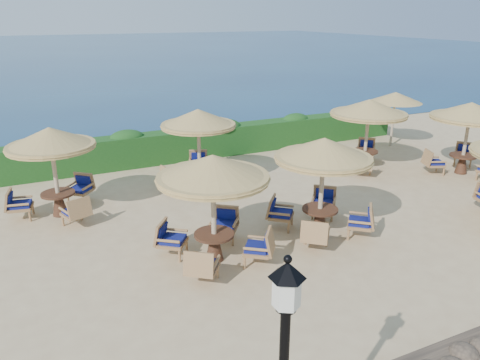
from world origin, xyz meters
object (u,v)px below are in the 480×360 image
(cafe_set_1, at_px, (323,171))
(cafe_set_3, at_px, (53,156))
(cafe_set_0, at_px, (213,191))
(cafe_set_5, at_px, (368,116))
(cafe_set_4, at_px, (199,133))
(cafe_set_6, at_px, (469,123))
(extra_parasol, at_px, (395,97))

(cafe_set_1, xyz_separation_m, cafe_set_3, (-6.25, 4.23, 0.07))
(cafe_set_0, height_order, cafe_set_5, same)
(cafe_set_0, relative_size, cafe_set_3, 0.98)
(cafe_set_1, height_order, cafe_set_3, same)
(cafe_set_3, distance_m, cafe_set_5, 11.00)
(cafe_set_4, height_order, cafe_set_6, same)
(extra_parasol, bearing_deg, cafe_set_3, -172.88)
(extra_parasol, distance_m, cafe_set_1, 9.95)
(extra_parasol, bearing_deg, cafe_set_6, -94.21)
(cafe_set_3, bearing_deg, cafe_set_1, -34.04)
(extra_parasol, distance_m, cafe_set_3, 14.29)
(cafe_set_1, distance_m, cafe_set_6, 7.86)
(cafe_set_5, relative_size, cafe_set_6, 1.01)
(cafe_set_1, bearing_deg, cafe_set_4, 108.13)
(cafe_set_0, xyz_separation_m, cafe_set_1, (3.14, 0.18, -0.02))
(cafe_set_1, bearing_deg, cafe_set_0, -176.67)
(cafe_set_1, xyz_separation_m, cafe_set_4, (-1.60, 4.90, 0.09))
(cafe_set_0, bearing_deg, cafe_set_4, 73.16)
(cafe_set_5, distance_m, cafe_set_6, 3.52)
(extra_parasol, distance_m, cafe_set_0, 12.68)
(cafe_set_1, bearing_deg, extra_parasol, 37.13)
(cafe_set_5, bearing_deg, cafe_set_3, 178.47)
(cafe_set_0, distance_m, cafe_set_6, 10.97)
(extra_parasol, bearing_deg, cafe_set_1, -142.87)
(cafe_set_1, relative_size, cafe_set_5, 0.93)
(cafe_set_1, bearing_deg, cafe_set_6, 14.12)
(cafe_set_3, height_order, cafe_set_6, same)
(cafe_set_6, bearing_deg, cafe_set_0, -168.96)
(cafe_set_4, height_order, cafe_set_5, same)
(cafe_set_3, bearing_deg, extra_parasol, 7.12)
(cafe_set_5, bearing_deg, extra_parasol, 32.97)
(cafe_set_5, xyz_separation_m, cafe_set_6, (2.88, -2.02, -0.12))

